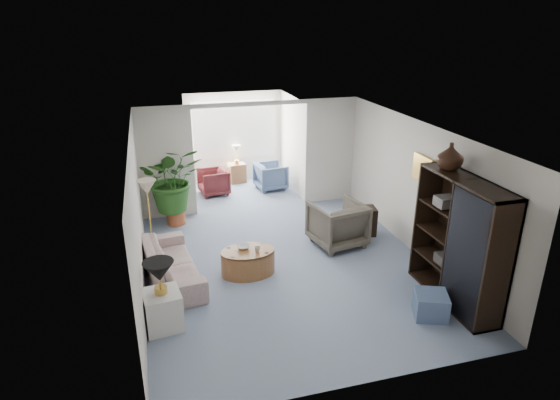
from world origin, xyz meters
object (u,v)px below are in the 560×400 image
object	(u,v)px
floor_lamp	(147,187)
cabinet_urn	(450,156)
sunroom_chair_blue	(271,176)
framed_picture	(423,169)
wingback_chair	(337,224)
sunroom_chair_maroon	(213,182)
table_lamp	(159,272)
plant_pot	(176,217)
sofa	(171,263)
coffee_cup	(257,249)
side_table_dark	(363,221)
coffee_table	(248,262)
coffee_bowl	(244,247)
ottoman	(431,305)
entertainment_cabinet	(459,242)
sunroom_table	(237,173)
end_table	(163,310)

from	to	relation	value
floor_lamp	cabinet_urn	xyz separation A→B (m)	(4.56, -2.67, 0.99)
floor_lamp	sunroom_chair_blue	bearing A→B (deg)	40.67
framed_picture	wingback_chair	bearing A→B (deg)	148.14
sunroom_chair_blue	sunroom_chair_maroon	size ratio (longest dim) A/B	1.06
table_lamp	plant_pot	bearing A→B (deg)	83.28
wingback_chair	sofa	bearing A→B (deg)	-1.72
coffee_cup	plant_pot	world-z (taller)	coffee_cup
sunroom_chair_maroon	side_table_dark	bearing A→B (deg)	32.43
sofa	sunroom_chair_blue	bearing A→B (deg)	-41.96
plant_pot	framed_picture	bearing A→B (deg)	-31.99
table_lamp	coffee_table	size ratio (longest dim) A/B	0.46
side_table_dark	sunroom_chair_maroon	bearing A→B (deg)	129.56
framed_picture	sunroom_chair_maroon	world-z (taller)	framed_picture
coffee_cup	framed_picture	bearing A→B (deg)	-0.61
table_lamp	coffee_bowl	distance (m)	1.99
ottoman	sunroom_chair_maroon	xyz separation A→B (m)	(-2.40, 6.14, 0.13)
coffee_bowl	entertainment_cabinet	xyz separation A→B (m)	(3.02, -1.77, 0.54)
framed_picture	cabinet_urn	xyz separation A→B (m)	(-0.23, -1.03, 0.54)
wingback_chair	entertainment_cabinet	xyz separation A→B (m)	(1.04, -2.32, 0.57)
side_table_dark	entertainment_cabinet	world-z (taller)	entertainment_cabinet
sunroom_chair_blue	sofa	bearing A→B (deg)	137.83
ottoman	plant_pot	bearing A→B (deg)	127.41
entertainment_cabinet	ottoman	size ratio (longest dim) A/B	4.31
framed_picture	floor_lamp	world-z (taller)	framed_picture
table_lamp	sunroom_table	world-z (taller)	table_lamp
coffee_cup	side_table_dark	bearing A→B (deg)	23.00
end_table	coffee_table	xyz separation A→B (m)	(1.50, 1.18, -0.06)
cabinet_urn	side_table_dark	bearing A→B (deg)	99.01
side_table_dark	plant_pot	size ratio (longest dim) A/B	1.46
end_table	plant_pot	distance (m)	3.74
ottoman	sunroom_table	xyz separation A→B (m)	(-1.65, 6.89, 0.07)
side_table_dark	sunroom_table	world-z (taller)	side_table_dark
sofa	side_table_dark	distance (m)	4.02
plant_pot	sunroom_chair_blue	size ratio (longest dim) A/B	0.53
coffee_bowl	plant_pot	size ratio (longest dim) A/B	0.58
coffee_bowl	sunroom_table	bearing A→B (deg)	80.65
coffee_table	cabinet_urn	xyz separation A→B (m)	(2.97, -1.17, 2.01)
cabinet_urn	wingback_chair	bearing A→B (deg)	119.64
framed_picture	sunroom_chair_blue	bearing A→B (deg)	111.75
coffee_table	sunroom_chair_blue	bearing A→B (deg)	70.25
coffee_table	entertainment_cabinet	xyz separation A→B (m)	(2.97, -1.67, 0.79)
ottoman	sunroom_chair_maroon	size ratio (longest dim) A/B	0.66
ottoman	sunroom_chair_maroon	world-z (taller)	sunroom_chair_maroon
sunroom_chair_maroon	end_table	bearing A→B (deg)	-22.78
sunroom_table	coffee_bowl	bearing A→B (deg)	-99.35
wingback_chair	sunroom_chair_maroon	world-z (taller)	wingback_chair
cabinet_urn	sunroom_chair_blue	distance (m)	5.84
plant_pot	end_table	bearing A→B (deg)	-96.72
table_lamp	wingback_chair	bearing A→B (deg)	28.11
coffee_table	plant_pot	distance (m)	2.75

